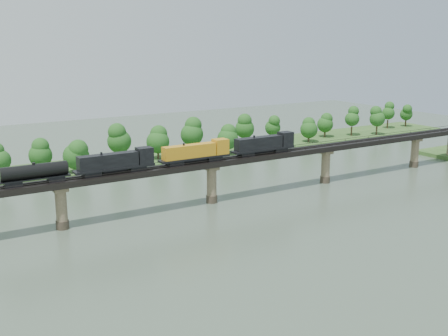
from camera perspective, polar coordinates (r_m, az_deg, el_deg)
ground at (r=126.73m, az=5.71°, el=-6.82°), size 400.00×400.00×0.00m
far_bank at (r=198.01m, az=-9.38°, el=0.64°), size 300.00×24.00×1.60m
bridge at (r=148.87m, az=-1.27°, el=-1.51°), size 236.00×30.00×11.50m
bridge_superstructure at (r=147.39m, az=-1.28°, el=0.88°), size 220.00×4.90×0.75m
far_treeline at (r=189.41m, az=-11.24°, el=2.47°), size 289.06×17.54×13.60m
freight_train at (r=141.28m, az=-5.52°, el=1.24°), size 79.65×3.10×5.48m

